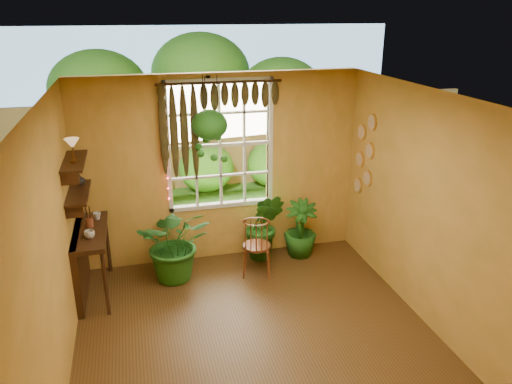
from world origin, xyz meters
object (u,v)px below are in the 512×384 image
at_px(windsor_chair, 257,254).
at_px(hanging_basket, 210,129).
at_px(potted_plant_left, 176,242).
at_px(potted_plant_mid, 264,226).
at_px(counter_ledge, 84,256).

distance_m(windsor_chair, hanging_basket, 1.84).
relative_size(windsor_chair, potted_plant_left, 0.98).
bearing_deg(potted_plant_mid, potted_plant_left, -168.02).
bearing_deg(potted_plant_left, windsor_chair, -7.94).
bearing_deg(hanging_basket, potted_plant_left, -152.20).
relative_size(windsor_chair, hanging_basket, 0.90).
height_order(windsor_chair, potted_plant_left, potted_plant_left).
relative_size(counter_ledge, potted_plant_mid, 1.16).
xyz_separation_m(counter_ledge, windsor_chair, (2.26, -0.03, -0.25)).
height_order(windsor_chair, potted_plant_mid, windsor_chair).
height_order(counter_ledge, hanging_basket, hanging_basket).
bearing_deg(potted_plant_mid, hanging_basket, 178.79).
bearing_deg(potted_plant_mid, counter_ledge, -170.82).
distance_m(potted_plant_mid, hanging_basket, 1.67).
relative_size(counter_ledge, hanging_basket, 1.02).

